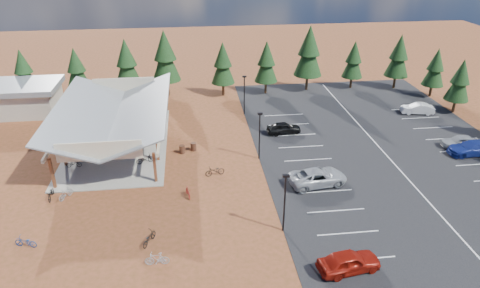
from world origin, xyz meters
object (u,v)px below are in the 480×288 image
bike_3 (92,123)px  car_0 (349,262)px  car_7 (472,148)px  car_9 (417,109)px  trash_bin_1 (194,147)px  bike_5 (134,146)px  bike_9 (66,193)px  bike_10 (25,242)px  lamp_post_1 (260,133)px  bike_0 (74,164)px  car_4 (284,128)px  car_2 (318,177)px  bike_7 (139,121)px  lamp_post_2 (244,92)px  car_8 (460,141)px  trash_bin_0 (182,149)px  bike_8 (51,194)px  bike_11 (188,192)px  outbuilding (16,98)px  bike_pavilion (114,113)px  bike_2 (93,130)px  bike_4 (145,159)px  lamp_post_0 (285,199)px  bike_1 (85,150)px  bike_16 (215,171)px  bike_13 (157,259)px  bike_12 (149,238)px  bike_6 (146,136)px

bike_3 → car_0: bearing=-130.2°
car_7 → car_9: 11.33m
trash_bin_1 → bike_5: size_ratio=0.49×
bike_9 → bike_10: bike_9 is taller
lamp_post_1 → car_9: lamp_post_1 is taller
bike_0 → bike_10: size_ratio=0.87×
trash_bin_1 → car_4: size_ratio=0.23×
car_2 → car_7: size_ratio=1.08×
trash_bin_1 → bike_7: 9.70m
lamp_post_2 → bike_3: size_ratio=2.79×
car_4 → car_8: bearing=-112.5°
bike_0 → bike_7: 11.22m
trash_bin_0 → bike_5: size_ratio=0.49×
bike_8 → car_2: bearing=-5.3°
bike_0 → bike_10: 11.90m
bike_0 → bike_11: bearing=-120.6°
bike_0 → bike_3: bike_3 is taller
outbuilding → bike_pavilion: bearing=-38.2°
bike_2 → bike_11: bike_2 is taller
bike_9 → bike_4: bearing=-110.2°
lamp_post_2 → bike_2: (-18.21, -3.88, -2.42)m
bike_2 → bike_5: bike_5 is taller
bike_2 → lamp_post_0: bearing=-118.3°
trash_bin_0 → bike_3: 13.23m
car_0 → bike_1: bearing=38.1°
bike_16 → car_0: 16.34m
outbuilding → car_8: outbuilding is taller
bike_4 → bike_8: size_ratio=0.96×
bike_2 → bike_10: bike_2 is taller
bike_13 → car_8: car_8 is taller
bike_8 → trash_bin_1: bearing=27.3°
bike_0 → bike_3: size_ratio=0.82×
bike_12 → bike_0: bearing=-30.9°
bike_9 → car_4: 24.57m
bike_10 → car_2: size_ratio=0.32×
bike_5 → bike_7: (0.02, 6.81, -0.03)m
trash_bin_1 → bike_0: bearing=-168.7°
bike_7 → car_9: car_9 is taller
bike_pavilion → bike_10: bearing=-105.5°
lamp_post_0 → bike_5: size_ratio=2.82×
bike_1 → trash_bin_0: bearing=-92.9°
trash_bin_0 → car_8: size_ratio=0.23×
bike_7 → car_4: bearing=-87.8°
outbuilding → bike_2: outbuilding is taller
bike_10 → outbuilding: bearing=-145.9°
bike_6 → car_2: bearing=-139.8°
bike_9 → car_9: size_ratio=0.40×
bike_9 → bike_10: (-1.43, -6.39, -0.04)m
lamp_post_1 → bike_4: lamp_post_1 is taller
lamp_post_2 → bike_11: size_ratio=3.41×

